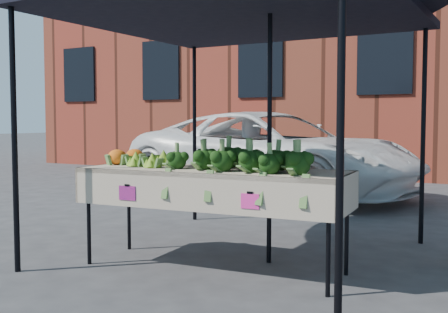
# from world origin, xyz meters

# --- Properties ---
(ground) EXTENTS (90.00, 90.00, 0.00)m
(ground) POSITION_xyz_m (0.00, 0.00, 0.00)
(ground) COLOR #313134
(table) EXTENTS (2.46, 0.99, 0.90)m
(table) POSITION_xyz_m (-0.11, -0.03, 0.45)
(table) COLOR #BBA78F
(table) RESTS_ON ground
(canopy) EXTENTS (3.16, 3.16, 2.74)m
(canopy) POSITION_xyz_m (-0.13, 0.52, 1.37)
(canopy) COLOR black
(canopy) RESTS_ON ground
(broccoli_heap) EXTENTS (1.36, 0.56, 0.25)m
(broccoli_heap) POSITION_xyz_m (0.16, -0.00, 1.02)
(broccoli_heap) COLOR black
(broccoli_heap) RESTS_ON table
(romanesco_cluster) EXTENTS (0.42, 0.46, 0.19)m
(romanesco_cluster) POSITION_xyz_m (-0.78, -0.04, 1.00)
(romanesco_cluster) COLOR #8DB730
(romanesco_cluster) RESTS_ON table
(cauliflower_pair) EXTENTS (0.22, 0.42, 0.17)m
(cauliflower_pair) POSITION_xyz_m (-1.15, 0.04, 0.99)
(cauliflower_pair) COLOR orange
(cauliflower_pair) RESTS_ON table
(vehicle) EXTENTS (1.91, 2.70, 5.36)m
(vehicle) POSITION_xyz_m (-1.69, 4.67, 2.68)
(vehicle) COLOR white
(vehicle) RESTS_ON ground
(building_left) EXTENTS (12.00, 8.00, 9.00)m
(building_left) POSITION_xyz_m (-5.00, 12.00, 4.50)
(building_left) COLOR brown
(building_left) RESTS_ON ground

